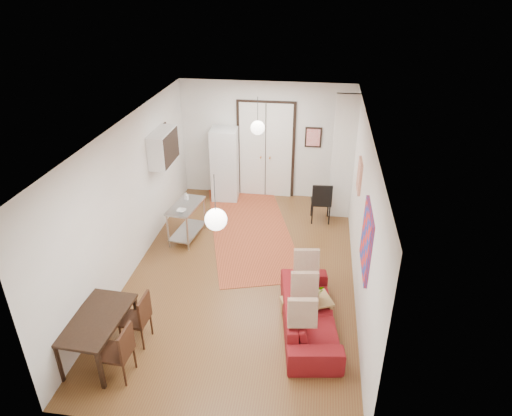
# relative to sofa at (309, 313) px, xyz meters

# --- Properties ---
(floor) EXTENTS (7.00, 7.00, 0.00)m
(floor) POSITION_rel_sofa_xyz_m (-1.31, 1.39, -0.31)
(floor) COLOR brown
(floor) RESTS_ON ground
(ceiling) EXTENTS (4.20, 7.00, 0.02)m
(ceiling) POSITION_rel_sofa_xyz_m (-1.31, 1.39, 2.59)
(ceiling) COLOR white
(ceiling) RESTS_ON wall_back
(wall_back) EXTENTS (4.20, 0.02, 2.90)m
(wall_back) POSITION_rel_sofa_xyz_m (-1.31, 4.89, 1.14)
(wall_back) COLOR silver
(wall_back) RESTS_ON floor
(wall_front) EXTENTS (4.20, 0.02, 2.90)m
(wall_front) POSITION_rel_sofa_xyz_m (-1.31, -2.11, 1.14)
(wall_front) COLOR silver
(wall_front) RESTS_ON floor
(wall_left) EXTENTS (0.02, 7.00, 2.90)m
(wall_left) POSITION_rel_sofa_xyz_m (-3.41, 1.39, 1.14)
(wall_left) COLOR silver
(wall_left) RESTS_ON floor
(wall_right) EXTENTS (0.02, 7.00, 2.90)m
(wall_right) POSITION_rel_sofa_xyz_m (0.79, 1.39, 1.14)
(wall_right) COLOR silver
(wall_right) RESTS_ON floor
(double_doors) EXTENTS (1.44, 0.06, 2.50)m
(double_doors) POSITION_rel_sofa_xyz_m (-1.31, 4.85, 0.89)
(double_doors) COLOR silver
(double_doors) RESTS_ON wall_back
(stub_partition) EXTENTS (0.50, 0.10, 2.90)m
(stub_partition) POSITION_rel_sofa_xyz_m (0.54, 3.94, 1.14)
(stub_partition) COLOR silver
(stub_partition) RESTS_ON floor
(wall_cabinet) EXTENTS (0.35, 1.00, 0.70)m
(wall_cabinet) POSITION_rel_sofa_xyz_m (-3.23, 2.89, 1.59)
(wall_cabinet) COLOR white
(wall_cabinet) RESTS_ON wall_left
(painting_popart) EXTENTS (0.05, 1.00, 1.00)m
(painting_popart) POSITION_rel_sofa_xyz_m (0.76, 0.14, 1.34)
(painting_popart) COLOR red
(painting_popart) RESTS_ON wall_right
(painting_abstract) EXTENTS (0.05, 0.50, 0.60)m
(painting_abstract) POSITION_rel_sofa_xyz_m (0.76, 2.19, 1.49)
(painting_abstract) COLOR beige
(painting_abstract) RESTS_ON wall_right
(poster_back) EXTENTS (0.40, 0.03, 0.50)m
(poster_back) POSITION_rel_sofa_xyz_m (-0.16, 4.86, 1.29)
(poster_back) COLOR red
(poster_back) RESTS_ON wall_back
(print_left) EXTENTS (0.03, 0.44, 0.54)m
(print_left) POSITION_rel_sofa_xyz_m (-3.38, 3.39, 1.64)
(print_left) COLOR #95643E
(print_left) RESTS_ON wall_left
(pendant_back) EXTENTS (0.30, 0.30, 0.80)m
(pendant_back) POSITION_rel_sofa_xyz_m (-1.31, 3.39, 1.95)
(pendant_back) COLOR silver
(pendant_back) RESTS_ON ceiling
(pendant_front) EXTENTS (0.30, 0.30, 0.80)m
(pendant_front) POSITION_rel_sofa_xyz_m (-1.31, -0.61, 1.95)
(pendant_front) COLOR silver
(pendant_front) RESTS_ON ceiling
(kilim_rug) EXTENTS (2.83, 4.72, 0.01)m
(kilim_rug) POSITION_rel_sofa_xyz_m (-1.46, 3.13, -0.30)
(kilim_rug) COLOR #AE492B
(kilim_rug) RESTS_ON floor
(sofa) EXTENTS (1.10, 2.19, 0.61)m
(sofa) POSITION_rel_sofa_xyz_m (0.00, 0.00, 0.00)
(sofa) COLOR maroon
(sofa) RESTS_ON floor
(coffee_table) EXTENTS (0.91, 0.73, 0.36)m
(coffee_table) POSITION_rel_sofa_xyz_m (-0.05, 0.25, 0.00)
(coffee_table) COLOR tan
(coffee_table) RESTS_ON floor
(potted_plant) EXTENTS (0.37, 0.39, 0.35)m
(potted_plant) POSITION_rel_sofa_xyz_m (0.05, 0.25, 0.22)
(potted_plant) COLOR #386C30
(potted_plant) RESTS_ON coffee_table
(kitchen_counter) EXTENTS (0.65, 1.09, 0.79)m
(kitchen_counter) POSITION_rel_sofa_xyz_m (-2.72, 2.48, 0.19)
(kitchen_counter) COLOR #A9ABAD
(kitchen_counter) RESTS_ON floor
(bowl) EXTENTS (0.21, 0.21, 0.05)m
(bowl) POSITION_rel_sofa_xyz_m (-2.72, 2.18, 0.51)
(bowl) COLOR silver
(bowl) RESTS_ON kitchen_counter
(soap_bottle) EXTENTS (0.08, 0.08, 0.16)m
(soap_bottle) POSITION_rel_sofa_xyz_m (-2.77, 2.73, 0.57)
(soap_bottle) COLOR teal
(soap_bottle) RESTS_ON kitchen_counter
(fridge) EXTENTS (0.68, 0.68, 1.81)m
(fridge) POSITION_rel_sofa_xyz_m (-2.29, 4.54, 0.60)
(fridge) COLOR silver
(fridge) RESTS_ON floor
(dining_table) EXTENTS (0.79, 1.30, 0.70)m
(dining_table) POSITION_rel_sofa_xyz_m (-3.06, -1.01, 0.32)
(dining_table) COLOR black
(dining_table) RESTS_ON floor
(dining_chair_near) EXTENTS (0.44, 0.60, 0.87)m
(dining_chair_near) POSITION_rel_sofa_xyz_m (-2.65, -0.57, 0.20)
(dining_chair_near) COLOR #361E11
(dining_chair_near) RESTS_ON floor
(dining_chair_far) EXTENTS (0.44, 0.60, 0.87)m
(dining_chair_far) POSITION_rel_sofa_xyz_m (-2.65, -1.27, 0.20)
(dining_chair_far) COLOR #361E11
(dining_chair_far) RESTS_ON floor
(black_side_chair) EXTENTS (0.48, 0.48, 0.98)m
(black_side_chair) POSITION_rel_sofa_xyz_m (0.11, 3.76, 0.27)
(black_side_chair) COLOR black
(black_side_chair) RESTS_ON floor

